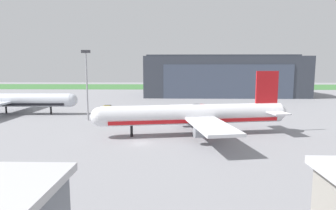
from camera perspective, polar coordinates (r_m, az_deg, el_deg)
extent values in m
plane|color=gray|center=(56.68, -5.44, -7.52)|extent=(440.00, 440.00, 0.00)
cube|color=#3C7238|center=(217.02, -0.24, 3.64)|extent=(440.00, 56.00, 0.08)
cube|color=#383D47|center=(156.02, 10.50, 5.62)|extent=(78.60, 39.27, 19.72)
cube|color=#424C60|center=(136.60, 11.76, 4.50)|extent=(59.74, 0.30, 15.77)
cube|color=#383D47|center=(156.05, 10.59, 9.46)|extent=(78.60, 9.43, 1.20)
cylinder|color=silver|center=(102.81, -29.16, 0.86)|extent=(40.19, 4.88, 4.12)
sphere|color=silver|center=(94.51, -18.53, 0.92)|extent=(3.96, 3.96, 3.96)
cube|color=black|center=(102.93, -29.12, 0.23)|extent=(36.98, 4.86, 0.72)
cube|color=silver|center=(111.87, -27.02, 1.19)|extent=(6.75, 17.61, 0.56)
cylinder|color=gray|center=(110.41, -26.94, 0.37)|extent=(3.96, 2.34, 2.27)
cylinder|color=black|center=(97.19, -22.03, -1.01)|extent=(0.56, 0.56, 2.40)
cylinder|color=black|center=(105.84, -29.23, -0.76)|extent=(0.56, 0.56, 2.40)
cylinder|color=silver|center=(63.04, 5.12, -1.81)|extent=(39.75, 11.28, 4.22)
sphere|color=silver|center=(61.40, -13.15, -2.23)|extent=(4.05, 4.05, 4.05)
sphere|color=silver|center=(70.45, 20.98, -1.30)|extent=(3.29, 3.29, 3.29)
cube|color=red|center=(63.24, 5.11, -2.85)|extent=(36.64, 10.75, 0.74)
cube|color=red|center=(68.33, 18.89, 3.35)|extent=(5.14, 1.32, 7.17)
cube|color=silver|center=(72.01, 18.11, -0.65)|extent=(4.57, 6.45, 0.28)
cube|color=silver|center=(66.51, 20.56, -1.40)|extent=(4.57, 6.45, 0.28)
cube|color=silver|center=(72.69, 3.88, -0.97)|extent=(9.33, 18.07, 0.56)
cube|color=silver|center=(54.09, 8.42, -3.98)|extent=(9.33, 18.07, 0.56)
cylinder|color=gray|center=(71.42, 3.48, -2.31)|extent=(4.36, 3.00, 2.32)
cylinder|color=gray|center=(55.46, 7.18, -5.22)|extent=(4.36, 3.00, 2.32)
cylinder|color=black|center=(61.87, -7.17, -5.13)|extent=(0.56, 0.56, 2.39)
cylinder|color=black|center=(66.14, 5.97, -4.29)|extent=(0.56, 0.56, 2.39)
cylinder|color=black|center=(61.96, 7.01, -5.11)|extent=(0.56, 0.56, 2.39)
cube|color=#2D2D33|center=(97.39, 5.72, -0.38)|extent=(2.47, 2.43, 1.85)
cube|color=#AD1E19|center=(99.52, 6.43, -0.32)|extent=(3.33, 3.69, 1.50)
cylinder|color=black|center=(98.14, 5.24, -0.86)|extent=(0.71, 0.87, 0.87)
cylinder|color=black|center=(97.14, 6.27, -0.96)|extent=(0.71, 0.87, 0.87)
cylinder|color=black|center=(100.66, 6.10, -0.66)|extent=(0.71, 0.87, 0.87)
cylinder|color=black|center=(99.68, 7.11, -0.76)|extent=(0.71, 0.87, 0.87)
cube|color=#2D2D33|center=(98.49, -11.79, -0.51)|extent=(2.32, 1.90, 1.66)
cube|color=yellow|center=(96.08, -12.02, -0.74)|extent=(2.42, 3.35, 1.60)
cylinder|color=black|center=(98.32, -11.10, -1.00)|extent=(0.31, 0.75, 0.73)
cylinder|color=black|center=(98.69, -12.46, -1.00)|extent=(0.31, 0.75, 0.73)
cylinder|color=black|center=(95.42, -11.36, -1.26)|extent=(0.31, 0.75, 0.73)
cylinder|color=black|center=(95.81, -12.76, -1.27)|extent=(0.31, 0.75, 0.73)
cylinder|color=#99999E|center=(82.08, -15.65, 3.40)|extent=(0.44, 0.44, 18.36)
cube|color=#333338|center=(82.00, -15.89, 10.09)|extent=(2.40, 0.50, 0.80)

